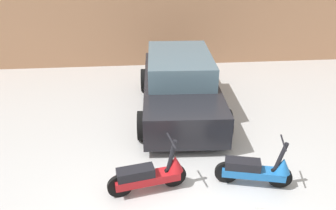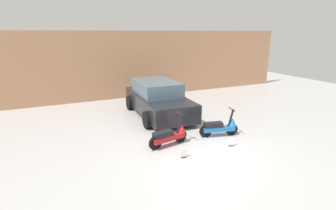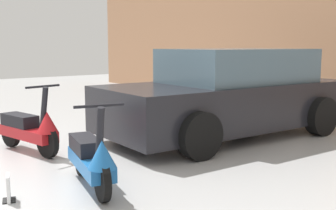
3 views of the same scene
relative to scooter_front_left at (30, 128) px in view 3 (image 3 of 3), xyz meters
name	(u,v)px [view 3 (image 3 of 3)]	position (x,y,z in m)	size (l,w,h in m)	color
wall_back	(334,34)	(0.58, 6.58, 1.40)	(19.60, 0.12, 3.48)	tan
scooter_front_left	(30,128)	(0.00, 0.00, 0.00)	(1.38, 0.57, 0.97)	black
scooter_front_right	(92,158)	(1.87, -0.02, -0.01)	(1.33, 0.59, 0.94)	black
car_rear_left	(229,94)	(0.86, 3.05, 0.34)	(2.19, 4.31, 1.44)	black
placard_near_right_scooter	(9,190)	(1.70, -0.83, -0.23)	(0.20, 0.16, 0.26)	black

